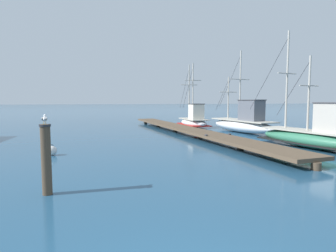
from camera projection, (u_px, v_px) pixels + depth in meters
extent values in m
cube|color=brown|center=(186.00, 129.00, 21.53)|extent=(3.01, 24.00, 0.16)
cylinder|color=#4C3D2D|center=(316.00, 166.00, 10.33)|extent=(0.36, 0.36, 0.29)
cylinder|color=#4C3D2D|center=(241.00, 146.00, 14.82)|extent=(0.36, 0.36, 0.29)
cylinder|color=#4C3D2D|center=(200.00, 136.00, 19.31)|extent=(0.36, 0.36, 0.29)
cylinder|color=#4C3D2D|center=(175.00, 129.00, 23.80)|extent=(0.36, 0.36, 0.29)
cylinder|color=#4C3D2D|center=(158.00, 125.00, 28.29)|extent=(0.36, 0.36, 0.29)
cylinder|color=#4C3D2D|center=(146.00, 121.00, 32.78)|extent=(0.36, 0.36, 0.29)
cube|color=#333338|center=(206.00, 135.00, 16.77)|extent=(0.13, 0.21, 0.08)
cube|color=#333338|center=(229.00, 134.00, 17.30)|extent=(0.13, 0.21, 0.08)
ellipsoid|color=#337556|center=(312.00, 139.00, 15.13)|extent=(2.79, 6.69, 0.94)
cube|color=#B2AD9E|center=(313.00, 131.00, 15.09)|extent=(2.48, 6.02, 0.08)
cube|color=black|center=(312.00, 143.00, 15.15)|extent=(2.78, 6.57, 0.08)
cube|color=#B7B2A8|center=(331.00, 118.00, 14.15)|extent=(1.18, 1.47, 1.47)
cube|color=#3D3D42|center=(332.00, 103.00, 14.08)|extent=(1.27, 1.59, 0.06)
cylinder|color=#B2ADA3|center=(309.00, 93.00, 15.19)|extent=(0.11, 0.11, 4.02)
cylinder|color=#B2ADA3|center=(309.00, 86.00, 15.15)|extent=(1.49, 0.32, 0.06)
cylinder|color=#333338|center=(292.00, 90.00, 16.14)|extent=(0.39, 2.07, 2.98)
cylinder|color=#B2ADA3|center=(287.00, 80.00, 16.42)|extent=(0.11, 0.11, 5.64)
cylinder|color=#B2ADA3|center=(287.00, 73.00, 16.38)|extent=(1.49, 0.32, 0.06)
cylinder|color=#333338|center=(267.00, 77.00, 17.74)|extent=(0.54, 2.89, 4.17)
ellipsoid|color=silver|center=(193.00, 123.00, 27.37)|extent=(1.96, 4.59, 0.79)
cube|color=#B2AD9E|center=(193.00, 119.00, 27.34)|extent=(1.72, 4.13, 0.08)
cube|color=#B21E19|center=(193.00, 125.00, 27.39)|extent=(1.97, 4.49, 0.08)
cube|color=silver|center=(196.00, 112.00, 26.62)|extent=(1.14, 1.31, 1.41)
cube|color=#3D3D42|center=(196.00, 104.00, 26.55)|extent=(1.23, 1.42, 0.06)
cylinder|color=#B2ADA3|center=(193.00, 91.00, 27.31)|extent=(0.11, 0.11, 5.38)
cylinder|color=#B2ADA3|center=(193.00, 80.00, 27.22)|extent=(1.72, 0.07, 0.06)
cylinder|color=#333338|center=(188.00, 89.00, 28.68)|extent=(0.05, 2.79, 3.98)
cylinder|color=#B2ADA3|center=(189.00, 91.00, 28.30)|extent=(0.11, 0.11, 5.36)
cylinder|color=#B2ADA3|center=(189.00, 85.00, 28.24)|extent=(1.72, 0.07, 0.06)
cylinder|color=#333338|center=(184.00, 89.00, 29.66)|extent=(0.05, 2.79, 3.97)
ellipsoid|color=silver|center=(242.00, 126.00, 22.74)|extent=(2.87, 7.21, 1.00)
cube|color=#B2AD9E|center=(242.00, 120.00, 22.70)|extent=(2.54, 6.48, 0.08)
cube|color=#565B66|center=(251.00, 111.00, 21.66)|extent=(1.30, 2.02, 1.57)
cube|color=#3D3D42|center=(251.00, 100.00, 21.59)|extent=(1.41, 2.18, 0.06)
cylinder|color=#B2ADA3|center=(240.00, 85.00, 22.76)|extent=(0.11, 0.11, 5.54)
cylinder|color=#B2ADA3|center=(240.00, 79.00, 22.72)|extent=(1.81, 0.28, 0.06)
cylinder|color=#333338|center=(229.00, 83.00, 24.10)|extent=(0.38, 2.86, 4.10)
cylinder|color=#B2ADA3|center=(228.00, 98.00, 24.29)|extent=(0.11, 0.11, 3.59)
cylinder|color=#B2ADA3|center=(228.00, 92.00, 24.24)|extent=(1.81, 0.28, 0.06)
cylinder|color=#333338|center=(222.00, 96.00, 25.15)|extent=(0.25, 1.86, 2.66)
cylinder|color=#4C3D2D|center=(46.00, 160.00, 7.57)|extent=(0.26, 0.26, 1.92)
cylinder|color=#28282D|center=(45.00, 125.00, 7.49)|extent=(0.30, 0.30, 0.06)
cylinder|color=gold|center=(44.00, 123.00, 7.47)|extent=(0.01, 0.01, 0.07)
cylinder|color=gold|center=(46.00, 123.00, 7.49)|extent=(0.01, 0.01, 0.07)
ellipsoid|color=white|center=(45.00, 119.00, 7.47)|extent=(0.13, 0.28, 0.13)
ellipsoid|color=silver|center=(42.00, 119.00, 7.44)|extent=(0.04, 0.24, 0.09)
ellipsoid|color=#383838|center=(42.00, 119.00, 7.33)|extent=(0.03, 0.07, 0.04)
ellipsoid|color=silver|center=(47.00, 119.00, 7.47)|extent=(0.04, 0.24, 0.09)
ellipsoid|color=#383838|center=(46.00, 119.00, 7.36)|extent=(0.03, 0.07, 0.04)
cone|color=white|center=(44.00, 119.00, 7.33)|extent=(0.07, 0.08, 0.07)
sphere|color=white|center=(45.00, 116.00, 7.57)|extent=(0.08, 0.08, 0.08)
cone|color=gold|center=(45.00, 116.00, 7.62)|extent=(0.03, 0.05, 0.02)
sphere|color=silver|center=(52.00, 151.00, 13.08)|extent=(0.45, 0.45, 0.45)
torus|color=black|center=(52.00, 146.00, 13.06)|extent=(0.14, 0.02, 0.14)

